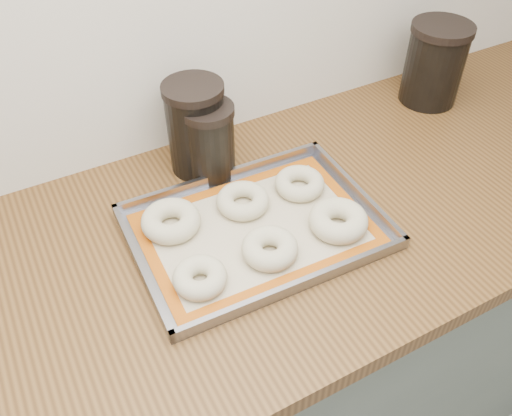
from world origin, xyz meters
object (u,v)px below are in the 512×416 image
bagel_back_left (171,221)px  canister_left (196,127)px  baking_tray (256,228)px  bagel_front_left (200,278)px  bagel_back_mid (243,201)px  canister_right (435,63)px  bagel_front_right (338,221)px  canister_mid (210,141)px  bagel_back_right (299,183)px  bagel_front_mid (270,248)px

bagel_back_left → canister_left: size_ratio=0.57×
baking_tray → bagel_front_left: bearing=-154.2°
bagel_back_mid → canister_right: 0.62m
bagel_front_left → bagel_back_left: size_ratio=0.84×
baking_tray → bagel_front_left: size_ratio=5.02×
bagel_front_right → canister_mid: canister_mid is taller
canister_left → baking_tray: bearing=-86.7°
bagel_back_right → canister_mid: canister_mid is taller
bagel_front_left → bagel_back_left: bearing=87.1°
bagel_front_mid → canister_left: canister_left is taller
bagel_front_right → canister_left: 0.35m
canister_right → bagel_front_left: bearing=-159.6°
baking_tray → canister_left: bearing=93.3°
bagel_back_mid → canister_left: bearing=97.0°
bagel_back_right → canister_right: size_ratio=0.52×
bagel_front_left → bagel_front_right: bearing=0.0°
bagel_front_mid → bagel_front_right: bagel_front_right is taller
bagel_back_mid → bagel_back_right: (0.13, -0.01, -0.00)m
bagel_back_mid → canister_left: 0.18m
bagel_front_left → bagel_front_mid: bagel_front_mid is taller
bagel_back_mid → canister_left: canister_left is taller
canister_left → canister_right: canister_left is taller
bagel_front_right → canister_left: size_ratio=0.57×
bagel_front_mid → bagel_back_right: (0.14, 0.13, -0.00)m
bagel_front_right → bagel_back_left: size_ratio=1.00×
bagel_front_left → canister_mid: (0.15, 0.27, 0.06)m
baking_tray → bagel_front_mid: size_ratio=4.61×
bagel_back_mid → bagel_front_right: bearing=-46.6°
baking_tray → bagel_front_left: 0.16m
canister_right → canister_mid: bearing=-179.2°
baking_tray → canister_right: bearing=19.0°
bagel_front_mid → canister_mid: size_ratio=0.62×
bagel_front_mid → canister_mid: bearing=87.9°
bagel_front_left → canister_right: canister_right is taller
canister_right → bagel_front_right: bearing=-149.1°
bagel_back_left → bagel_back_right: bagel_back_left is taller
bagel_front_mid → bagel_front_right: (0.15, -0.00, 0.00)m
canister_left → canister_mid: bearing=-68.6°
bagel_back_left → bagel_front_mid: bearing=-49.0°
canister_right → canister_left: bearing=177.6°
canister_right → bagel_back_mid: bearing=-166.8°
bagel_front_mid → canister_left: 0.31m
bagel_back_right → canister_mid: size_ratio=0.62×
bagel_back_mid → canister_right: size_ratio=0.53×
bagel_back_mid → bagel_back_right: 0.13m
bagel_back_mid → canister_mid: bearing=93.0°
baking_tray → canister_mid: bearing=90.0°
bagel_front_mid → bagel_front_right: bearing=-0.3°
bagel_front_left → bagel_back_mid: bearing=41.9°
canister_mid → canister_left: bearing=111.4°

